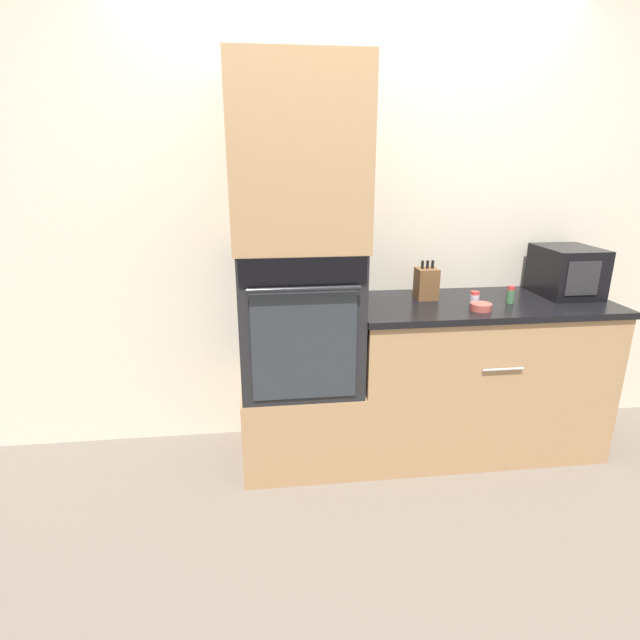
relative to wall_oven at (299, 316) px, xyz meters
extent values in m
plane|color=#6B6056|center=(0.32, -0.30, -0.86)|extent=(12.00, 12.00, 0.00)
cube|color=beige|center=(0.32, 0.33, 0.39)|extent=(8.00, 0.05, 2.50)
cube|color=#A87F56|center=(0.00, 0.00, -0.62)|extent=(0.65, 0.60, 0.48)
cube|color=black|center=(0.00, 0.00, 0.00)|extent=(0.62, 0.59, 0.75)
cube|color=black|center=(0.00, -0.30, 0.31)|extent=(0.60, 0.01, 0.13)
cube|color=#33E54C|center=(0.00, -0.30, 0.31)|extent=(0.09, 0.00, 0.03)
cube|color=#282D33|center=(0.00, -0.30, -0.05)|extent=(0.51, 0.01, 0.56)
cylinder|color=black|center=(0.00, -0.33, 0.23)|extent=(0.53, 0.02, 0.02)
cube|color=#A87F56|center=(0.00, 0.00, 0.81)|extent=(0.65, 0.60, 0.87)
cube|color=#A87F56|center=(1.03, 0.00, -0.42)|extent=(1.41, 0.60, 0.87)
cube|color=black|center=(1.03, 0.00, 0.03)|extent=(1.43, 0.63, 0.03)
cylinder|color=#B7B7BC|center=(1.03, -0.31, -0.23)|extent=(0.22, 0.01, 0.01)
cube|color=black|center=(1.55, 0.08, 0.19)|extent=(0.30, 0.36, 0.28)
cube|color=#28282B|center=(1.54, -0.10, 0.19)|extent=(0.19, 0.01, 0.19)
cube|color=brown|center=(0.73, 0.09, 0.14)|extent=(0.12, 0.12, 0.17)
cylinder|color=black|center=(0.70, 0.09, 0.25)|extent=(0.02, 0.02, 0.04)
cylinder|color=black|center=(0.73, 0.09, 0.25)|extent=(0.02, 0.02, 0.04)
cylinder|color=black|center=(0.75, 0.09, 0.25)|extent=(0.02, 0.02, 0.04)
cylinder|color=#B24C42|center=(0.94, -0.16, 0.07)|extent=(0.11, 0.11, 0.04)
cylinder|color=silver|center=(0.95, -0.07, 0.08)|extent=(0.05, 0.05, 0.06)
cylinder|color=red|center=(0.95, -0.07, 0.12)|extent=(0.05, 0.05, 0.02)
cylinder|color=#427047|center=(1.16, -0.05, 0.09)|extent=(0.04, 0.04, 0.07)
cylinder|color=red|center=(1.16, -0.05, 0.13)|extent=(0.04, 0.04, 0.02)
camera|label=1|loc=(-0.19, -2.55, 0.80)|focal=28.00mm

